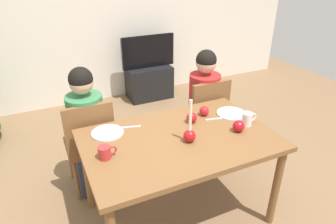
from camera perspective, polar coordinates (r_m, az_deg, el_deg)
ground_plane at (r=2.69m, az=1.89°, el=-18.53°), size 7.68×7.68×0.00m
back_wall at (r=4.39m, az=-14.01°, el=18.42°), size 6.40×0.10×2.60m
dining_table at (r=2.26m, az=2.15°, el=-6.71°), size 1.40×0.90×0.75m
chair_left at (r=2.70m, az=-14.52°, el=-5.41°), size 0.40×0.40×0.90m
chair_right at (r=3.05m, az=6.94°, el=-0.59°), size 0.40×0.40×0.90m
person_left_child at (r=2.69m, az=-14.80°, el=-4.03°), size 0.30×0.30×1.17m
person_right_child at (r=3.05m, az=6.69°, el=0.63°), size 0.30×0.30×1.17m
tv_stand at (r=4.57m, az=-3.58°, el=5.65°), size 0.64×0.40×0.48m
tv at (r=4.42m, az=-3.76°, el=11.33°), size 0.79×0.05×0.46m
candle_centerpiece at (r=2.15m, az=4.12°, el=-4.02°), size 0.09×0.09×0.33m
plate_left at (r=2.31m, az=-11.38°, el=-3.86°), size 0.24×0.24×0.01m
plate_right at (r=2.59m, az=11.87°, el=-0.27°), size 0.24×0.24×0.01m
mug_left at (r=2.03m, az=-11.82°, el=-7.46°), size 0.13×0.08×0.09m
mug_right at (r=2.43m, az=14.77°, el=-1.26°), size 0.13×0.08×0.10m
fork_left at (r=2.36m, az=-7.38°, el=-2.86°), size 0.18×0.06×0.01m
fork_right at (r=2.49m, az=9.02°, el=-1.29°), size 0.18×0.05×0.01m
apple_near_candle at (r=2.52m, az=6.86°, el=0.20°), size 0.08×0.08×0.08m
apple_by_left_plate at (r=2.40m, az=4.50°, el=-1.08°), size 0.08×0.08×0.08m
apple_by_right_mug at (r=2.33m, az=13.19°, el=-2.62°), size 0.09×0.09×0.09m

